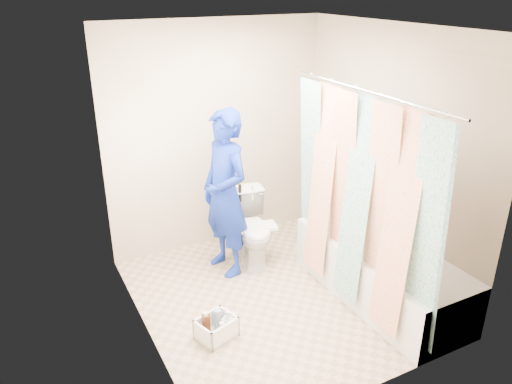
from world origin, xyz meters
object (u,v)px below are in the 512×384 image
bathtub (380,271)px  cleaning_caddy (217,328)px  toilet (252,228)px  plumber (225,194)px

bathtub → cleaning_caddy: size_ratio=4.80×
toilet → cleaning_caddy: bearing=-117.5°
cleaning_caddy → bathtub: bearing=-23.6°
bathtub → plumber: bearing=133.8°
bathtub → plumber: plumber is taller
plumber → bathtub: bearing=34.5°
toilet → plumber: size_ratio=0.43×
cleaning_caddy → toilet: bearing=32.4°
bathtub → cleaning_caddy: 1.58m
plumber → toilet: bearing=92.6°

